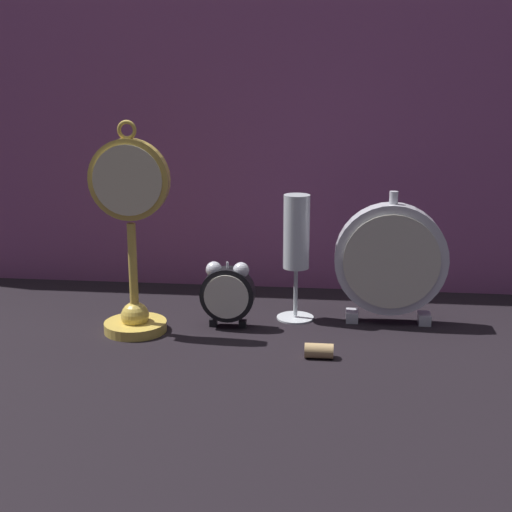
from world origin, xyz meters
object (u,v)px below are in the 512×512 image
alarm_clock_twin_bell (228,291)px  wine_cork (319,351)px  pocket_watch_on_stand (132,244)px  champagne_flute (296,242)px  mantel_clock_silver (391,260)px

alarm_clock_twin_bell → wine_cork: alarm_clock_twin_bell is taller
wine_cork → pocket_watch_on_stand: bearing=165.2°
champagne_flute → wine_cork: bearing=-75.3°
champagne_flute → mantel_clock_silver: bearing=-1.2°
pocket_watch_on_stand → wine_cork: size_ratio=8.02×
pocket_watch_on_stand → mantel_clock_silver: (0.41, 0.09, -0.04)m
wine_cork → mantel_clock_silver: bearing=56.3°
champagne_flute → wine_cork: 0.21m
pocket_watch_on_stand → wine_cork: (0.30, -0.08, -0.13)m
pocket_watch_on_stand → mantel_clock_silver: bearing=12.1°
mantel_clock_silver → wine_cork: 0.22m
mantel_clock_silver → wine_cork: (-0.11, -0.17, -0.10)m
champagne_flute → wine_cork: champagne_flute is taller
alarm_clock_twin_bell → mantel_clock_silver: (0.26, 0.05, 0.05)m
alarm_clock_twin_bell → wine_cork: 0.20m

